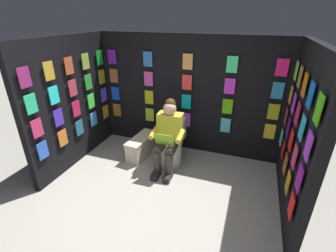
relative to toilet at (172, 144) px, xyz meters
The scene contains 7 objects.
ground_plane 1.50m from the toilet, 93.93° to the left, with size 30.00×30.00×0.00m, color #9E998E.
display_wall_back 0.93m from the toilet, 100.11° to the right, with size 3.42×0.14×2.11m.
display_wall_left 2.01m from the toilet, 165.27° to the left, with size 0.14×1.98×2.11m.
display_wall_right 1.83m from the toilet, 16.48° to the left, with size 0.14×1.98×2.11m.
toilet is the anchor object (origin of this frame).
person_reading 0.35m from the toilet, 91.99° to the left, with size 0.54×0.69×1.19m.
comic_longbox_near 0.60m from the toilet, ahead, with size 0.33×0.75×0.37m.
Camera 1 is at (-1.08, 2.00, 2.38)m, focal length 25.67 mm.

